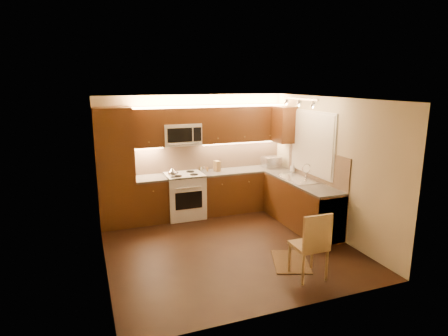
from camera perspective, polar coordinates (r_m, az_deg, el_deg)
name	(u,v)px	position (r m, az deg, el deg)	size (l,w,h in m)	color
floor	(227,246)	(6.64, 0.47, -11.69)	(4.00, 4.00, 0.01)	black
ceiling	(227,99)	(6.04, 0.51, 10.40)	(4.00, 4.00, 0.01)	beige
wall_back	(194,154)	(8.08, -4.62, 2.07)	(4.00, 0.01, 2.50)	#C1B28D
wall_front	(289,215)	(4.50, 9.75, -6.98)	(4.00, 0.01, 2.50)	#C1B28D
wall_left	(100,187)	(5.84, -18.19, -2.79)	(0.01, 4.00, 2.50)	#C1B28D
wall_right	(329,166)	(7.17, 15.57, 0.24)	(0.01, 4.00, 2.50)	#C1B28D
pantry	(115,168)	(7.53, -16.12, 0.01)	(0.70, 0.60, 2.30)	#3F240D
base_cab_back_left	(151,200)	(7.79, -10.93, -4.77)	(0.62, 0.60, 0.86)	#3F240D
counter_back_left	(150,179)	(7.66, -11.08, -1.57)	(0.62, 0.60, 0.04)	#343330
base_cab_back_right	(243,190)	(8.34, 2.95, -3.36)	(1.92, 0.60, 0.86)	#3F240D
counter_back_right	(244,170)	(8.22, 2.99, -0.35)	(1.92, 0.60, 0.04)	#343330
base_cab_right	(301,204)	(7.54, 11.56, -5.39)	(0.60, 2.00, 0.86)	#3F240D
counter_right	(302,182)	(7.41, 11.71, -2.09)	(0.60, 2.00, 0.04)	#343330
dishwasher	(322,216)	(6.99, 14.61, -7.03)	(0.58, 0.60, 0.84)	silver
backsplash_back	(209,156)	(8.18, -2.24, 1.88)	(3.30, 0.02, 0.60)	tan
backsplash_right	(316,165)	(7.49, 13.70, 0.49)	(0.02, 2.00, 0.60)	tan
upper_cab_back_left	(147,128)	(7.60, -11.56, 5.94)	(0.62, 0.35, 0.75)	#3F240D
upper_cab_back_right	(242,124)	(8.17, 2.72, 6.65)	(1.92, 0.35, 0.75)	#3F240D
upper_cab_bridge	(181,116)	(7.72, -6.53, 7.86)	(0.76, 0.35, 0.31)	#3F240D
upper_cab_right_corner	(284,125)	(8.14, 9.03, 6.48)	(0.35, 0.50, 0.75)	#3F240D
stove	(185,195)	(7.89, -5.96, -4.14)	(0.76, 0.65, 0.92)	silver
microwave	(181,134)	(7.75, -6.43, 5.09)	(0.76, 0.38, 0.44)	silver
window_frame	(312,143)	(7.54, 13.20, 3.69)	(0.03, 1.44, 1.24)	silver
window_blinds	(312,143)	(7.53, 13.07, 3.69)	(0.02, 1.36, 1.16)	silver
sink	(298,175)	(7.51, 11.14, -1.11)	(0.52, 0.86, 0.15)	silver
faucet	(306,171)	(7.59, 12.32, -0.44)	(0.20, 0.04, 0.30)	silver
track_light_bar	(299,99)	(7.10, 11.26, 10.21)	(0.04, 1.20, 0.03)	silver
kettle	(172,172)	(7.52, -7.79, -0.61)	(0.18, 0.18, 0.20)	silver
toaster_oven	(271,162)	(8.46, 7.14, 0.90)	(0.39, 0.29, 0.23)	silver
knife_block	(217,166)	(8.03, -1.06, 0.30)	(0.10, 0.16, 0.22)	#A18348
spice_jar_a	(201,169)	(8.09, -3.43, -0.12)	(0.04, 0.04, 0.09)	silver
spice_jar_b	(201,168)	(8.13, -3.51, -0.06)	(0.04, 0.04, 0.08)	olive
spice_jar_c	(203,168)	(8.14, -3.12, 0.00)	(0.05, 0.05, 0.09)	silver
spice_jar_d	(207,169)	(8.04, -2.52, -0.18)	(0.04, 0.04, 0.09)	olive
soap_bottle	(293,167)	(8.14, 10.32, 0.11)	(0.08, 0.08, 0.18)	silver
rug	(291,262)	(6.20, 10.02, -13.72)	(0.53, 0.80, 0.01)	black
dining_chair	(309,244)	(5.63, 12.65, -11.11)	(0.44, 0.44, 1.00)	#A18348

